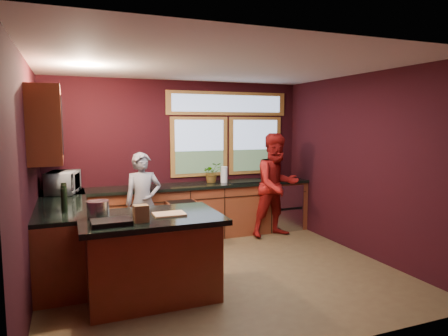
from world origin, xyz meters
TOP-DOWN VIEW (x-y plane):
  - floor at (0.00, 0.00)m, footprint 4.50×4.50m
  - room_shell at (-0.60, 0.32)m, footprint 4.52×4.02m
  - back_counter at (0.20, 1.70)m, footprint 4.50×0.64m
  - left_counter at (-1.95, 0.85)m, footprint 0.64×2.30m
  - island at (-1.00, -0.40)m, footprint 1.55×1.05m
  - person_grey at (-0.80, 1.25)m, footprint 0.57×0.38m
  - person_red at (1.51, 1.25)m, footprint 0.94×0.76m
  - microwave at (-1.92, 1.57)m, footprint 0.52×0.67m
  - potted_plant at (0.50, 1.75)m, footprint 0.32×0.28m
  - paper_towel at (0.71, 1.70)m, footprint 0.12×0.12m
  - cutting_board at (-0.80, -0.45)m, footprint 0.35×0.25m
  - stock_pot at (-1.55, -0.25)m, footprint 0.24×0.24m
  - paper_bag at (-1.15, -0.65)m, footprint 0.16×0.13m
  - black_tray at (-1.45, -0.65)m, footprint 0.40×0.29m

SIDE VIEW (x-z plane):
  - floor at x=0.00m, z-range 0.00..0.00m
  - back_counter at x=0.20m, z-range 0.00..0.93m
  - left_counter at x=-1.95m, z-range 0.00..0.93m
  - island at x=-1.00m, z-range 0.01..0.95m
  - person_grey at x=-0.80m, z-range 0.00..1.53m
  - person_red at x=1.51m, z-range 0.00..1.80m
  - cutting_board at x=-0.80m, z-range 0.94..0.96m
  - black_tray at x=-1.45m, z-range 0.94..0.99m
  - stock_pot at x=-1.55m, z-range 0.94..1.12m
  - paper_bag at x=-1.15m, z-range 0.94..1.12m
  - paper_towel at x=0.71m, z-range 0.93..1.21m
  - microwave at x=-1.92m, z-range 0.93..1.26m
  - potted_plant at x=0.50m, z-range 0.93..1.28m
  - room_shell at x=-0.60m, z-range 0.44..3.15m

